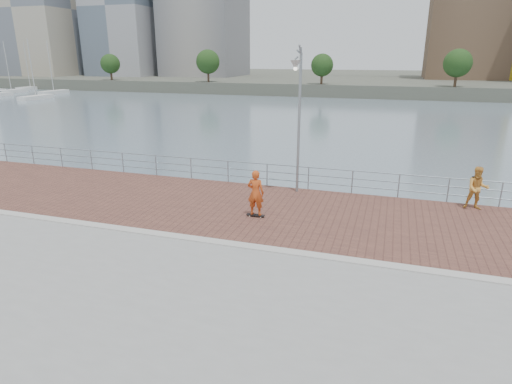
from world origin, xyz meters
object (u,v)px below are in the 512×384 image
(street_lamp, at_px, (298,96))
(guardrail, at_px, (288,174))
(bystander, at_px, (477,188))
(skateboarder, at_px, (256,193))

(street_lamp, bearing_deg, guardrail, 121.74)
(street_lamp, relative_size, bystander, 3.48)
(guardrail, relative_size, skateboarder, 21.37)
(street_lamp, distance_m, bystander, 8.39)
(guardrail, relative_size, bystander, 21.61)
(street_lamp, bearing_deg, bystander, 2.61)
(guardrail, relative_size, street_lamp, 6.21)
(guardrail, height_order, bystander, bystander)
(street_lamp, xyz_separation_m, skateboarder, (-0.84, -3.31, -3.45))
(guardrail, xyz_separation_m, bystander, (8.19, -0.61, 0.23))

